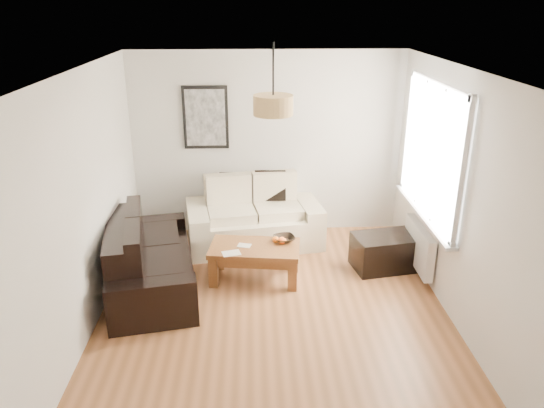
{
  "coord_description": "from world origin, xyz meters",
  "views": [
    {
      "loc": [
        -0.22,
        -4.82,
        3.2
      ],
      "look_at": [
        0.0,
        0.6,
        1.05
      ],
      "focal_mm": 33.98,
      "sensor_mm": 36.0,
      "label": 1
    }
  ],
  "objects_px": {
    "loveseat_cream": "(254,213)",
    "sofa_leather": "(150,256)",
    "coffee_table": "(255,262)",
    "ottoman": "(385,252)"
  },
  "relations": [
    {
      "from": "coffee_table",
      "to": "ottoman",
      "type": "distance_m",
      "value": 1.67
    },
    {
      "from": "loveseat_cream",
      "to": "coffee_table",
      "type": "relative_size",
      "value": 1.69
    },
    {
      "from": "loveseat_cream",
      "to": "coffee_table",
      "type": "height_order",
      "value": "loveseat_cream"
    },
    {
      "from": "loveseat_cream",
      "to": "sofa_leather",
      "type": "distance_m",
      "value": 1.69
    },
    {
      "from": "loveseat_cream",
      "to": "sofa_leather",
      "type": "height_order",
      "value": "loveseat_cream"
    },
    {
      "from": "sofa_leather",
      "to": "ottoman",
      "type": "height_order",
      "value": "sofa_leather"
    },
    {
      "from": "sofa_leather",
      "to": "coffee_table",
      "type": "height_order",
      "value": "sofa_leather"
    },
    {
      "from": "sofa_leather",
      "to": "coffee_table",
      "type": "xyz_separation_m",
      "value": [
        1.23,
        0.14,
        -0.19
      ]
    },
    {
      "from": "loveseat_cream",
      "to": "coffee_table",
      "type": "bearing_deg",
      "value": -98.92
    },
    {
      "from": "sofa_leather",
      "to": "loveseat_cream",
      "type": "bearing_deg",
      "value": -57.3
    }
  ]
}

